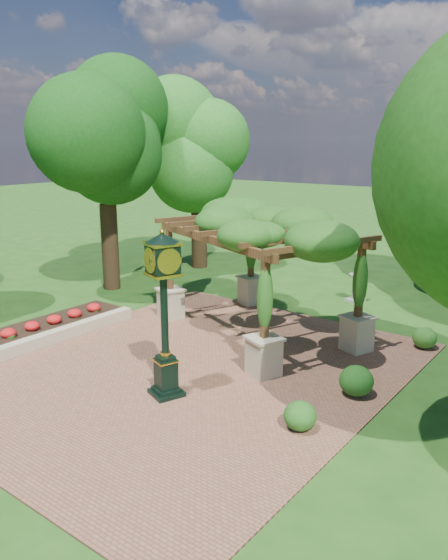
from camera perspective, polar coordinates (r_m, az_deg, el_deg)
The scene contains 12 objects.
ground at distance 14.32m, azimuth -6.19°, elevation -10.56°, with size 120.00×120.00×0.00m, color #1E4714.
brick_plaza at distance 14.99m, azimuth -3.53°, elevation -9.25°, with size 10.00×12.00×0.04m, color brown.
border_wall at distance 17.80m, azimuth -15.94°, elevation -5.27°, with size 0.35×5.00×0.40m, color #C6B793.
flower_bed at distance 18.50m, azimuth -17.62°, elevation -4.71°, with size 1.50×5.00×0.36m, color red.
pedestal_clock at distance 12.72m, azimuth -6.31°, elevation -2.11°, with size 1.03×1.03×4.05m.
pergola at distance 16.76m, azimuth 3.50°, elevation 5.07°, with size 7.43×6.04×4.04m.
sundial at distance 21.50m, azimuth 13.62°, elevation -0.96°, with size 0.66×0.66×1.08m.
shrub_front at distance 12.03m, azimuth 7.95°, elevation -13.87°, with size 0.70×0.70×0.63m, color #1F5317.
shrub_mid at distance 13.71m, azimuth 13.66°, elevation -10.20°, with size 0.83×0.83×0.74m, color #1D5116.
shrub_back at distance 17.26m, azimuth 20.24°, elevation -5.68°, with size 0.71×0.71×0.64m, color #2E671D.
tree_west_near at distance 22.57m, azimuth -12.42°, elevation 14.60°, with size 4.40×4.40×9.07m.
tree_west_far at distance 26.04m, azimuth -2.71°, elevation 13.73°, with size 4.18×4.18×8.35m.
Camera 1 is at (9.05, -9.32, 6.04)m, focal length 35.00 mm.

